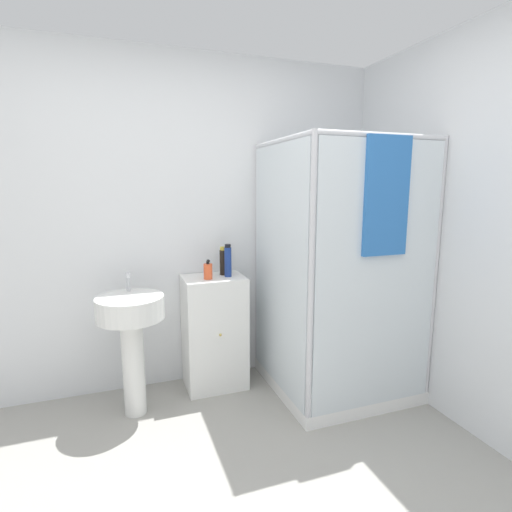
{
  "coord_description": "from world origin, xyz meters",
  "views": [
    {
      "loc": [
        -0.38,
        -1.35,
        1.54
      ],
      "look_at": [
        0.5,
        1.1,
        1.08
      ],
      "focal_mm": 28.0,
      "sensor_mm": 36.0,
      "label": 1
    }
  ],
  "objects": [
    {
      "name": "wall_back",
      "position": [
        0.0,
        1.7,
        1.25
      ],
      "size": [
        6.4,
        0.06,
        2.5
      ],
      "primitive_type": "cube",
      "color": "silver",
      "rests_on": "ground_plane"
    },
    {
      "name": "vanity_cabinet",
      "position": [
        0.31,
        1.49,
        0.43
      ],
      "size": [
        0.45,
        0.37,
        0.87
      ],
      "color": "white",
      "rests_on": "ground_plane"
    },
    {
      "name": "shower_enclosure",
      "position": [
        1.13,
        1.1,
        0.47
      ],
      "size": [
        0.97,
        1.0,
        1.85
      ],
      "color": "white",
      "rests_on": "ground_plane"
    },
    {
      "name": "soap_dispenser",
      "position": [
        0.25,
        1.43,
        0.92
      ],
      "size": [
        0.06,
        0.06,
        0.15
      ],
      "color": "#E5562D",
      "rests_on": "vanity_cabinet"
    },
    {
      "name": "shampoo_bottle_tall_black",
      "position": [
        0.4,
        1.54,
        0.97
      ],
      "size": [
        0.06,
        0.06,
        0.21
      ],
      "color": "black",
      "rests_on": "vanity_cabinet"
    },
    {
      "name": "sink",
      "position": [
        -0.3,
        1.29,
        0.61
      ],
      "size": [
        0.44,
        0.44,
        0.96
      ],
      "color": "white",
      "rests_on": "ground_plane"
    },
    {
      "name": "shampoo_bottle_blue",
      "position": [
        0.41,
        1.46,
        0.98
      ],
      "size": [
        0.05,
        0.05,
        0.24
      ],
      "color": "navy",
      "rests_on": "vanity_cabinet"
    }
  ]
}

